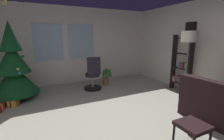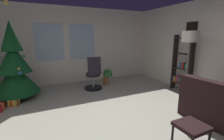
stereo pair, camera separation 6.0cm
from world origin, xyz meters
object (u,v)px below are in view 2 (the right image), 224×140
Objects in this scene: bookshelf at (182,67)px; floor_lamp at (190,41)px; holiday_tree at (15,68)px; potted_plant at (107,77)px; footstool at (191,127)px; office_chair at (94,77)px; gift_box_gold at (14,102)px.

bookshelf is 0.95× the size of floor_lamp.
potted_plant is (2.70, 0.14, -0.58)m from holiday_tree.
footstool is at bearing -137.11° from floor_lamp.
floor_lamp is (2.02, -1.74, 1.14)m from office_chair.
gift_box_gold is at bearing 161.01° from floor_lamp.
potted_plant is (2.76, 0.63, 0.18)m from gift_box_gold.
office_chair is 2.90m from floor_lamp.
gift_box_gold is at bearing -96.40° from holiday_tree.
gift_box_gold is 4.66m from floor_lamp.
holiday_tree reaches higher than bookshelf.
gift_box_gold is at bearing -172.15° from office_chair.
holiday_tree reaches higher than office_chair.
holiday_tree is 4.57× the size of potted_plant.
gift_box_gold is 4.67m from bookshelf.
holiday_tree is 1.41× the size of floor_lamp.
bookshelf is (4.51, -1.00, 0.67)m from gift_box_gold.
holiday_tree is (-2.59, 3.35, 0.53)m from footstool.
floor_lamp is (1.53, 1.42, 1.24)m from footstool.
office_chair is (2.10, -0.19, -0.43)m from holiday_tree.
holiday_tree is 4.70m from bookshelf.
floor_lamp reaches higher than footstool.
gift_box_gold is (-0.05, -0.49, -0.76)m from holiday_tree.
footstool is 0.24× the size of floor_lamp.
holiday_tree reaches higher than footstool.
floor_lamp is at bearing -40.68° from office_chair.
holiday_tree is 0.90m from gift_box_gold.
footstool is at bearing -91.82° from potted_plant.
potted_plant reaches higher than footstool.
bookshelf is (1.87, 1.86, 0.45)m from footstool.
office_chair reaches higher than footstool.
footstool is 4.27m from holiday_tree.
office_chair is (-0.49, 3.16, 0.10)m from footstool.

